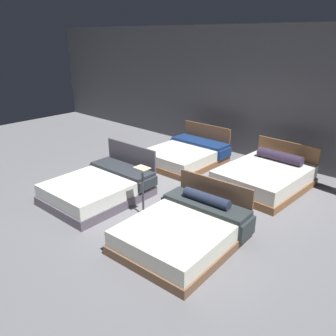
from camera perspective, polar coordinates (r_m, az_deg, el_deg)
name	(u,v)px	position (r m, az deg, el deg)	size (l,w,h in m)	color
ground_plane	(183,195)	(7.40, 2.63, -4.51)	(18.00, 18.00, 0.02)	slate
showroom_back_wall	(262,95)	(9.47, 15.60, 11.75)	(18.00, 0.06, 3.50)	#47474C
bed_0	(100,188)	(7.24, -11.37, -3.31)	(1.66, 2.06, 0.98)	#554E59
bed_1	(185,230)	(5.68, 2.83, -10.45)	(1.74, 2.07, 0.86)	brown
bed_2	(186,155)	(9.12, 3.05, 2.24)	(1.73, 2.03, 0.88)	brown
bed_3	(265,177)	(7.93, 16.02, -1.46)	(1.71, 2.13, 0.87)	brown
price_sign	(143,197)	(6.44, -4.22, -4.92)	(0.28, 0.24, 0.98)	#3F3F44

